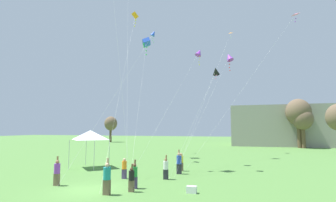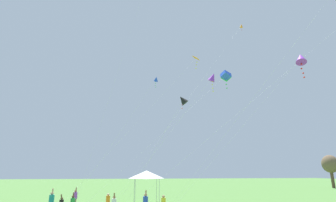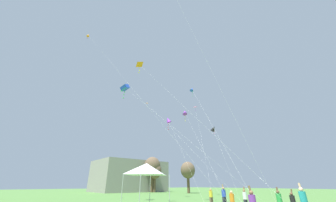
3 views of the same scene
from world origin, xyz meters
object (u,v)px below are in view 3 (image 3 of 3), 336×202
Objects in this scene: kite_orange_delta_6 at (148,104)px; kite_orange_diamond_7 at (89,36)px; person_yellow_shirt at (211,196)px; kite_purple_diamond_0 at (168,120)px; festival_tent at (146,169)px; kite_pink_delta_1 at (195,107)px; person_teal_shirt at (304,200)px; kite_orange_delta_5 at (140,65)px; kite_purple_diamond_8 at (185,112)px; person_white_shirt at (245,198)px; person_black_shirt at (293,202)px; person_blue_shirt at (224,195)px; person_green_shirt at (280,200)px; person_orange_shirt at (232,200)px; kite_black_diamond_9 at (213,129)px; kite_blue_box_4 at (125,88)px; kite_blue_diamond_3 at (192,90)px.

kite_orange_diamond_7 is (-16.32, -4.71, 7.44)m from kite_orange_delta_6.
person_yellow_shirt is 0.11× the size of kite_purple_diamond_0.
kite_pink_delta_1 is at bearing 31.53° from festival_tent.
kite_orange_delta_5 is (-5.00, 14.70, 16.64)m from person_teal_shirt.
kite_purple_diamond_0 is 1.11× the size of kite_purple_diamond_8.
person_white_shirt is 0.10× the size of kite_pink_delta_1.
person_yellow_shirt is 17.71m from kite_purple_diamond_0.
person_white_shirt reaches higher than person_black_shirt.
kite_purple_diamond_0 reaches higher than person_yellow_shirt.
person_white_shirt is at bearing -56.01° from kite_orange_diamond_7.
kite_purple_diamond_0 is at bearing -9.07° from kite_orange_diamond_7.
person_blue_shirt is 1.12× the size of person_white_shirt.
kite_orange_delta_6 is (3.71, 23.40, 18.33)m from person_white_shirt.
person_white_shirt is at bearing -103.64° from kite_purple_diamond_0.
person_yellow_shirt is at bearing -14.85° from person_teal_shirt.
person_yellow_shirt is at bearing 152.37° from person_white_shirt.
kite_purple_diamond_8 is (10.01, 5.28, 8.98)m from festival_tent.
person_black_shirt is 0.89m from person_green_shirt.
kite_orange_delta_6 reaches higher than person_green_shirt.
festival_tent reaches higher than person_orange_shirt.
person_yellow_shirt is at bearing 4.86° from festival_tent.
kite_orange_diamond_7 is at bearing 121.21° from kite_orange_delta_5.
kite_purple_diamond_8 is at bearing 122.74° from kite_black_diamond_9.
kite_black_diamond_9 is at bearing 118.09° from person_black_shirt.
person_orange_shirt is 19.92m from kite_orange_delta_5.
person_white_shirt is at bearing -62.21° from kite_blue_box_4.
kite_orange_diamond_7 reaches higher than kite_blue_diamond_3.
person_blue_shirt is 0.08× the size of kite_orange_diamond_7.
person_teal_shirt reaches higher than person_white_shirt.
festival_tent is 2.36× the size of person_orange_shirt.
kite_pink_delta_1 is at bearing 8.93° from kite_blue_box_4.
person_orange_shirt is 22.08m from kite_purple_diamond_0.
kite_orange_delta_5 is at bearing 165.47° from person_black_shirt.
person_green_shirt is at bearing -70.37° from kite_blue_box_4.
person_orange_shirt is 28.79m from kite_pink_delta_1.
festival_tent is at bearing 140.87° from person_green_shirt.
festival_tent is 0.26× the size of kite_purple_diamond_0.
kite_purple_diamond_8 is at bearing 81.79° from person_green_shirt.
kite_blue_box_4 is 9.98m from kite_purple_diamond_8.
kite_purple_diamond_8 reaches higher than person_green_shirt.
person_black_shirt is 0.07× the size of kite_orange_delta_6.
kite_orange_diamond_7 reaches higher than kite_black_diamond_9.
kite_orange_delta_6 is at bearing 145.56° from person_white_shirt.
person_yellow_shirt is 0.06× the size of kite_orange_diamond_7.
kite_black_diamond_9 is at bearing 122.31° from person_white_shirt.
person_yellow_shirt is 32.25m from kite_orange_diamond_7.
kite_orange_delta_6 is at bearing 53.05° from kite_orange_delta_5.
person_black_shirt is 0.12× the size of kite_purple_diamond_0.
kite_blue_box_4 is 15.17m from kite_orange_delta_6.
festival_tent is 28.28m from kite_orange_diamond_7.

